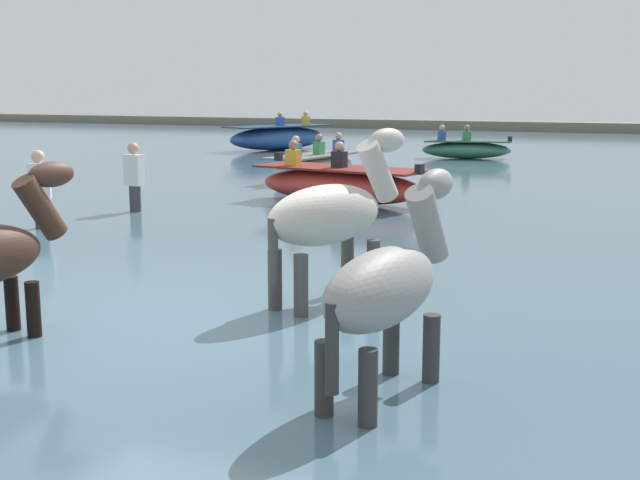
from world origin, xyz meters
The scene contains 11 objects.
ground_plane centered at (0.00, 0.00, 0.00)m, with size 120.00×120.00×0.00m, color #84755B.
water_surface centered at (0.00, 10.00, 0.21)m, with size 90.00×90.00×0.42m, color #476675.
horse_lead_pinto centered at (1.31, 1.15, 1.27)m, with size 1.05×1.95×2.14m.
horse_flank_grey centered at (2.64, -1.12, 1.16)m, with size 0.69×1.81×1.96m.
boat_near_starboard centered at (-3.33, 11.60, 0.74)m, with size 1.48×3.27×1.08m.
boat_near_port centered at (-1.41, 18.99, 0.71)m, with size 2.86×1.58×1.03m.
boat_mid_outer centered at (-8.34, 20.10, 0.85)m, with size 3.07×4.31×1.32m.
boat_mid_channel centered at (-1.29, 8.02, 0.77)m, with size 3.60×1.78×1.16m.
person_spectator_far centered at (-4.51, 3.60, 0.87)m, with size 0.38×0.34×1.63m.
person_wading_mid centered at (-4.21, 5.63, 0.87)m, with size 0.33×0.21×1.63m.
far_shoreline centered at (0.00, 37.28, 0.45)m, with size 80.00×2.40×0.90m, color #706B5B.
Camera 1 is at (4.38, -6.47, 2.56)m, focal length 46.75 mm.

